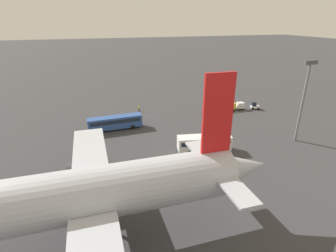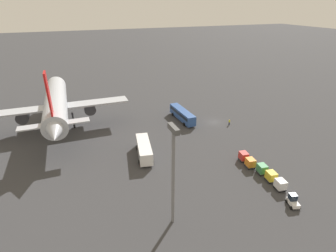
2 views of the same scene
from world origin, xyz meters
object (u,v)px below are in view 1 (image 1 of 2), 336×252
cargo_cart_white (240,105)px  cargo_cart_red (207,110)px  shuttle_bus_far (204,142)px  cargo_cart_green (223,107)px  worker_person (139,108)px  shuttle_bus_near (115,122)px  cargo_cart_yellow (232,106)px  cargo_cart_orange (216,109)px  airplane (79,197)px  baggage_tug (255,106)px

cargo_cart_white → cargo_cart_red: (10.74, 0.42, 0.00)m
shuttle_bus_far → cargo_cart_red: bearing=-106.4°
cargo_cart_green → cargo_cart_white: bearing=178.1°
worker_person → cargo_cart_green: 23.58m
shuttle_bus_near → cargo_cart_red: shuttle_bus_near is taller
cargo_cart_red → cargo_cart_green: bearing=-173.7°
shuttle_bus_near → worker_person: bearing=-127.6°
worker_person → cargo_cart_yellow: cargo_cart_yellow is taller
worker_person → cargo_cart_orange: cargo_cart_orange is taller
cargo_cart_green → cargo_cart_red: same height
worker_person → cargo_cart_green: size_ratio=0.79×
worker_person → cargo_cart_orange: (-19.84, 7.81, 0.32)m
airplane → cargo_cart_orange: size_ratio=20.42×
shuttle_bus_near → shuttle_bus_far: size_ratio=1.17×
cargo_cart_yellow → airplane: bearing=43.2°
airplane → shuttle_bus_near: 35.03m
baggage_tug → cargo_cart_orange: (12.16, -0.33, 0.25)m
cargo_cart_white → cargo_cart_red: same height
shuttle_bus_near → cargo_cart_yellow: (-33.11, -4.17, -0.73)m
baggage_tug → cargo_cart_green: 9.55m
baggage_tug → cargo_cart_yellow: baggage_tug is taller
shuttle_bus_near → cargo_cart_white: size_ratio=5.71×
cargo_cart_yellow → cargo_cart_green: (2.68, -0.01, 0.00)m
cargo_cart_red → shuttle_bus_far: bearing=63.5°
airplane → shuttle_bus_far: size_ratio=4.20×
airplane → cargo_cart_orange: airplane is taller
cargo_cart_red → worker_person: bearing=-23.8°
shuttle_bus_far → cargo_cart_orange: bearing=-112.6°
worker_person → cargo_cart_orange: size_ratio=0.79×
shuttle_bus_near → cargo_cart_white: 36.02m
baggage_tug → cargo_cart_green: baggage_tug is taller
shuttle_bus_far → airplane: bearing=48.1°
baggage_tug → cargo_cart_yellow: bearing=6.5°
baggage_tug → cargo_cart_red: bearing=13.9°
cargo_cart_orange → cargo_cart_yellow: bearing=-171.3°
shuttle_bus_far → cargo_cart_green: size_ratio=4.86×
cargo_cart_white → worker_person: bearing=-14.4°
cargo_cart_red → shuttle_bus_near: bearing=8.1°
baggage_tug → worker_person: baggage_tug is taller
shuttle_bus_near → shuttle_bus_far: (-15.20, 16.20, -0.00)m
airplane → cargo_cart_red: (-32.44, -37.42, -6.03)m
cargo_cart_yellow → cargo_cart_orange: size_ratio=1.00×
shuttle_bus_far → cargo_cart_orange: size_ratio=4.86×
worker_person → cargo_cart_red: cargo_cart_red is taller
cargo_cart_white → baggage_tug: bearing=166.6°
airplane → shuttle_bus_near: (-7.39, -33.83, -5.30)m
baggage_tug → cargo_cart_yellow: 6.89m
shuttle_bus_far → worker_person: bearing=-64.9°
cargo_cart_white → shuttle_bus_far: bearing=44.5°
worker_person → cargo_cart_white: size_ratio=0.79×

